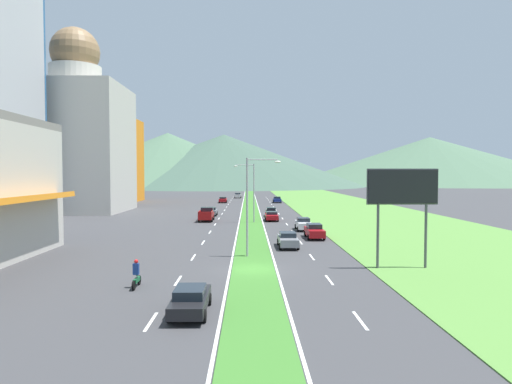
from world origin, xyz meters
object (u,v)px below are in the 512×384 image
car_5 (238,195)px  car_7 (190,300)px  billboard_roadside (403,192)px  car_8 (277,200)px  car_4 (271,212)px  street_lamp_near (251,200)px  motorcycle_rider (136,276)px  car_9 (272,216)px  pickup_truck_0 (207,214)px  car_6 (223,200)px  car_2 (211,211)px  car_1 (288,240)px  car_0 (303,224)px  street_lamp_mid (252,189)px  car_3 (314,231)px

car_5 → car_7: (0.17, -109.96, -0.07)m
billboard_roadside → car_8: 77.85m
car_8 → car_4: bearing=-5.3°
street_lamp_near → motorcycle_rider: street_lamp_near is taller
car_9 → pickup_truck_0: size_ratio=0.86×
car_6 → car_9: car_6 is taller
car_2 → car_1: bearing=-163.0°
billboard_roadside → car_0: bearing=101.1°
billboard_roadside → motorcycle_rider: billboard_roadside is taller
car_7 → street_lamp_mid: bearing=-4.6°
street_lamp_mid → car_6: 46.36m
street_lamp_near → car_8: 73.01m
car_1 → car_8: car_8 is taller
car_8 → pickup_truck_0: size_ratio=0.79×
billboard_roadside → car_1: (-7.74, 9.98, -5.05)m
car_2 → car_9: bearing=-130.6°
car_3 → car_9: car_3 is taller
car_0 → car_8: bearing=179.9°
street_lamp_near → car_8: size_ratio=2.01×
car_4 → pickup_truck_0: bearing=-56.1°
street_lamp_mid → pickup_truck_0: street_lamp_mid is taller
street_lamp_near → street_lamp_mid: (0.22, 27.02, 0.05)m
car_3 → pickup_truck_0: 23.28m
car_4 → street_lamp_mid: bearing=-19.2°
car_6 → car_8: 13.48m
motorcycle_rider → pickup_truck_0: bearing=-0.9°
car_5 → billboard_roadside: bearing=-171.6°
car_4 → car_5: bearing=-173.1°
car_1 → car_6: car_1 is taller
billboard_roadside → car_9: (-8.05, 34.80, -5.08)m
car_5 → car_8: 24.11m
car_2 → street_lamp_mid: bearing=-148.8°
car_1 → car_4: (-0.02, 31.73, 0.00)m
street_lamp_near → motorcycle_rider: 13.32m
car_6 → car_8: car_8 is taller
car_1 → car_4: bearing=-180.0°
car_5 → car_6: 21.92m
car_1 → motorcycle_rider: (-10.91, -15.29, -0.01)m
motorcycle_rider → car_1: bearing=-35.5°
car_4 → car_8: (3.30, 35.85, 0.01)m
car_9 → car_3: bearing=11.4°
street_lamp_near → car_7: bearing=-101.7°
street_lamp_mid → pickup_truck_0: size_ratio=1.60×
billboard_roadside → car_7: (-14.57, -10.59, -5.09)m
car_8 → pickup_truck_0: bearing=-17.6°
car_0 → car_3: size_ratio=0.95×
street_lamp_near → billboard_roadside: bearing=-23.8°
car_2 → car_6: bearing=-0.0°
street_lamp_near → street_lamp_mid: street_lamp_mid is taller
car_4 → car_5: 58.07m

